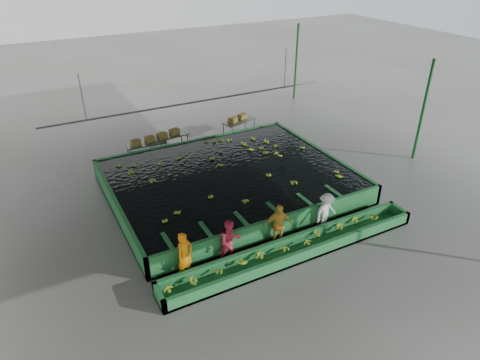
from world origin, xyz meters
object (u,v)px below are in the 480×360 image
flotation_tank (229,181)px  packing_table_right (239,128)px  packing_table_left (147,151)px  box_stack_left (143,143)px  worker_c (278,225)px  worker_b (230,241)px  box_stack_mid (168,136)px  worker_d (326,212)px  sorting_trough (295,249)px  worker_a (185,255)px  box_stack_right (238,120)px  packing_table_mid (169,144)px

flotation_tank → packing_table_right: same height
packing_table_left → box_stack_left: 0.47m
worker_c → packing_table_left: (-2.05, 9.01, -0.40)m
packing_table_left → worker_b: bearing=-89.1°
packing_table_left → box_stack_mid: 1.36m
worker_b → worker_d: worker_b is taller
flotation_tank → worker_d: size_ratio=6.52×
sorting_trough → worker_a: (-3.75, 0.80, 0.59)m
sorting_trough → packing_table_left: packing_table_left is taller
worker_a → box_stack_right: 11.79m
packing_table_mid → box_stack_left: (-1.43, -0.27, 0.43)m
flotation_tank → worker_a: bearing=-131.1°
box_stack_mid → packing_table_right: bearing=3.6°
packing_table_right → box_stack_mid: 4.27m
box_stack_mid → packing_table_mid: bearing=63.7°
packing_table_mid → packing_table_right: (4.21, 0.20, -0.01)m
packing_table_mid → packing_table_right: size_ratio=1.01×
worker_b → packing_table_left: worker_b is taller
worker_b → box_stack_left: bearing=92.1°
packing_table_left → worker_d: bearing=-65.1°
packing_table_mid → box_stack_right: bearing=3.3°
worker_c → packing_table_right: (3.45, 9.51, -0.40)m
worker_b → worker_c: 1.91m
box_stack_left → worker_c: bearing=-76.4°
worker_a → packing_table_left: size_ratio=0.87×
packing_table_right → worker_b: bearing=-119.4°
box_stack_left → box_stack_mid: box_stack_mid is taller
sorting_trough → box_stack_right: (3.17, 10.35, 0.65)m
flotation_tank → packing_table_right: bearing=58.2°
sorting_trough → box_stack_left: bearing=103.7°
worker_a → packing_table_mid: 9.72m
packing_table_mid → box_stack_mid: box_stack_mid is taller
packing_table_mid → worker_a: bearing=-106.6°
packing_table_left → packing_table_right: bearing=5.3°
packing_table_left → worker_c: bearing=-77.2°
worker_c → packing_table_mid: worker_c is taller
flotation_tank → packing_table_mid: bearing=101.0°
worker_b → box_stack_left: size_ratio=1.35×
packing_table_left → box_stack_left: bearing=167.0°
sorting_trough → box_stack_mid: box_stack_mid is taller
worker_d → sorting_trough: bearing=-167.5°
packing_table_left → box_stack_mid: size_ratio=1.57×
worker_d → box_stack_left: bearing=105.3°
sorting_trough → packing_table_right: packing_table_right is taller
worker_a → worker_c: size_ratio=1.00×
worker_b → box_stack_right: size_ratio=1.31×
flotation_tank → sorting_trough: (0.00, -5.10, -0.20)m
flotation_tank → worker_a: size_ratio=5.92×
packing_table_mid → packing_table_right: packing_table_mid is taller
box_stack_mid → box_stack_right: size_ratio=1.00×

